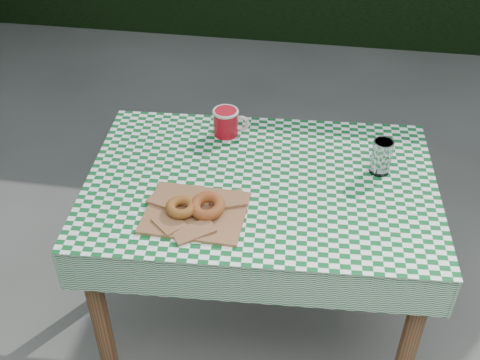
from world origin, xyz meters
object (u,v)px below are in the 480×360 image
(coffee_mug, at_px, (226,122))
(drinking_glass, at_px, (381,157))
(paper_bag, at_px, (195,212))
(table, at_px, (259,262))

(coffee_mug, height_order, drinking_glass, drinking_glass)
(paper_bag, height_order, coffee_mug, coffee_mug)
(coffee_mug, bearing_deg, table, -60.26)
(paper_bag, bearing_deg, coffee_mug, 87.98)
(coffee_mug, xyz_separation_m, drinking_glass, (0.55, -0.14, 0.01))
(coffee_mug, bearing_deg, drinking_glass, -17.04)
(paper_bag, distance_m, drinking_glass, 0.64)
(table, height_order, coffee_mug, coffee_mug)
(paper_bag, relative_size, drinking_glass, 2.52)
(drinking_glass, bearing_deg, coffee_mug, 165.45)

